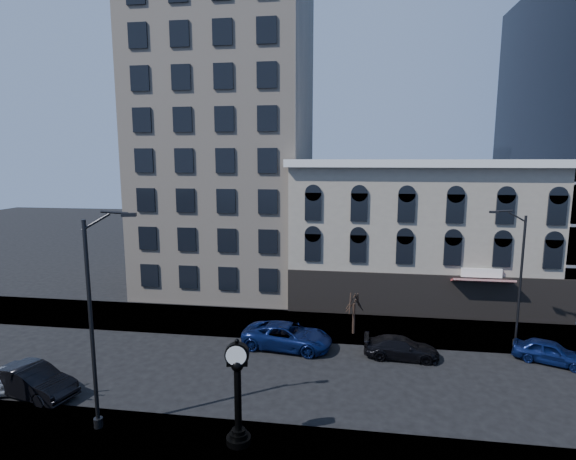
% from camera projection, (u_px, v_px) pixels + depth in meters
% --- Properties ---
extents(ground, '(160.00, 160.00, 0.00)m').
position_uv_depth(ground, '(245.00, 373.00, 26.66)').
color(ground, black).
rests_on(ground, ground).
extents(sidewalk_far, '(160.00, 6.00, 0.12)m').
position_uv_depth(sidewalk_far, '(270.00, 323.00, 34.47)').
color(sidewalk_far, gray).
rests_on(sidewalk_far, ground).
extents(sidewalk_near, '(160.00, 6.00, 0.12)m').
position_uv_depth(sidewalk_near, '(200.00, 460.00, 18.83)').
color(sidewalk_near, gray).
rests_on(sidewalk_near, ground).
extents(cream_tower, '(15.90, 15.40, 42.50)m').
position_uv_depth(cream_tower, '(227.00, 87.00, 42.91)').
color(cream_tower, '#C3B09D').
rests_on(cream_tower, ground).
extents(victorian_row, '(22.60, 11.19, 12.50)m').
position_uv_depth(victorian_row, '(420.00, 234.00, 39.53)').
color(victorian_row, gray).
rests_on(victorian_row, ground).
extents(street_clock, '(1.10, 1.10, 4.87)m').
position_uv_depth(street_clock, '(238.00, 397.00, 19.55)').
color(street_clock, black).
rests_on(street_clock, sidewalk_near).
extents(street_lamp_near, '(2.62, 1.08, 10.41)m').
position_uv_depth(street_lamp_near, '(105.00, 263.00, 19.93)').
color(street_lamp_near, black).
rests_on(street_lamp_near, sidewalk_near).
extents(street_lamp_far, '(2.40, 0.70, 9.34)m').
position_uv_depth(street_lamp_far, '(512.00, 242.00, 29.29)').
color(street_lamp_far, black).
rests_on(street_lamp_far, sidewalk_far).
extents(bare_tree_far, '(2.08, 2.08, 3.57)m').
position_uv_depth(bare_tree_far, '(354.00, 297.00, 31.90)').
color(bare_tree_far, black).
rests_on(bare_tree_far, sidewalk_far).
extents(car_near_a, '(4.58, 3.02, 1.45)m').
position_uv_depth(car_near_a, '(15.00, 379.00, 24.36)').
color(car_near_a, '#A5A8AD').
rests_on(car_near_a, ground).
extents(car_near_b, '(5.32, 2.93, 1.66)m').
position_uv_depth(car_near_b, '(32.00, 381.00, 23.96)').
color(car_near_b, black).
rests_on(car_near_b, ground).
extents(car_far_a, '(6.29, 3.53, 1.66)m').
position_uv_depth(car_far_a, '(287.00, 336.00, 30.01)').
color(car_far_a, '#0C194C').
rests_on(car_far_a, ground).
extents(car_far_b, '(4.76, 2.11, 1.36)m').
position_uv_depth(car_far_b, '(401.00, 348.00, 28.53)').
color(car_far_b, black).
rests_on(car_far_b, ground).
extents(car_far_c, '(4.50, 3.22, 1.42)m').
position_uv_depth(car_far_c, '(550.00, 352.00, 27.84)').
color(car_far_c, '#0C194C').
rests_on(car_far_c, ground).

